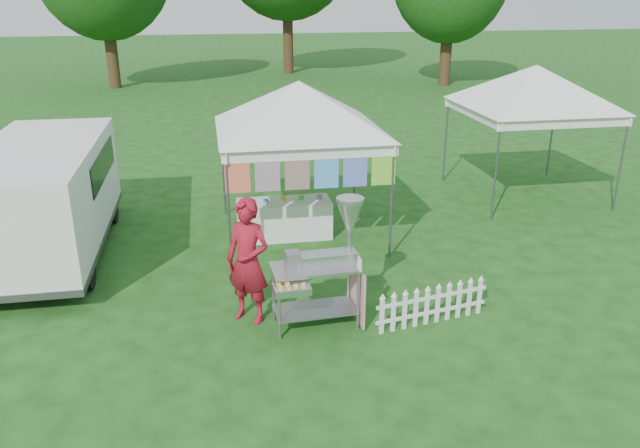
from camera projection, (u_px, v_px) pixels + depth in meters
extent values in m
plane|color=#174112|center=(336.00, 320.00, 9.19)|extent=(120.00, 120.00, 0.00)
cylinder|color=#59595E|center=(229.00, 212.00, 10.49)|extent=(0.04, 0.04, 2.10)
cylinder|color=#59595E|center=(392.00, 202.00, 10.96)|extent=(0.04, 0.04, 2.10)
cylinder|color=#59595E|center=(223.00, 167.00, 13.10)|extent=(0.04, 0.04, 2.10)
cylinder|color=#59595E|center=(355.00, 161.00, 13.57)|extent=(0.04, 0.04, 2.10)
cube|color=white|center=(312.00, 153.00, 10.39)|extent=(3.00, 0.03, 0.22)
cube|color=white|center=(289.00, 120.00, 13.00)|extent=(3.00, 0.03, 0.22)
pyramid|color=white|center=(299.00, 81.00, 11.33)|extent=(4.24, 4.24, 0.90)
cylinder|color=#59595E|center=(312.00, 149.00, 10.36)|extent=(3.00, 0.03, 0.03)
cube|color=#D41A62|center=(237.00, 173.00, 10.27)|extent=(0.42, 0.01, 0.70)
cube|color=teal|center=(267.00, 171.00, 10.36)|extent=(0.42, 0.01, 0.70)
cube|color=orange|center=(297.00, 170.00, 10.44)|extent=(0.42, 0.01, 0.70)
cube|color=blue|center=(326.00, 168.00, 10.52)|extent=(0.42, 0.01, 0.70)
cube|color=purple|center=(355.00, 167.00, 10.61)|extent=(0.42, 0.01, 0.70)
cube|color=#178D29|center=(384.00, 165.00, 10.69)|extent=(0.42, 0.01, 0.70)
cylinder|color=#59595E|center=(496.00, 172.00, 12.78)|extent=(0.04, 0.04, 2.10)
cylinder|color=#59595E|center=(621.00, 165.00, 13.25)|extent=(0.04, 0.04, 2.10)
cylinder|color=#59595E|center=(446.00, 140.00, 15.39)|extent=(0.04, 0.04, 2.10)
cylinder|color=#59595E|center=(552.00, 136.00, 15.86)|extent=(0.04, 0.04, 2.10)
cube|color=white|center=(566.00, 123.00, 12.68)|extent=(3.00, 0.03, 0.22)
cube|color=white|center=(503.00, 100.00, 15.29)|extent=(3.00, 0.03, 0.22)
pyramid|color=white|center=(537.00, 65.00, 13.62)|extent=(4.24, 4.24, 0.90)
cylinder|color=#59595E|center=(566.00, 119.00, 12.65)|extent=(3.00, 0.03, 0.03)
cylinder|color=#341E13|center=(111.00, 46.00, 29.55)|extent=(0.56, 0.56, 3.96)
cylinder|color=#341E13|center=(288.00, 28.00, 34.56)|extent=(0.56, 0.56, 4.84)
cylinder|color=#341E13|center=(446.00, 49.00, 30.44)|extent=(0.56, 0.56, 3.52)
cylinder|color=gray|center=(279.00, 310.00, 8.54)|extent=(0.04, 0.04, 0.92)
cylinder|color=gray|center=(358.00, 301.00, 8.78)|extent=(0.04, 0.04, 0.92)
cylinder|color=gray|center=(273.00, 293.00, 9.01)|extent=(0.04, 0.04, 0.92)
cylinder|color=gray|center=(348.00, 285.00, 9.25)|extent=(0.04, 0.04, 0.92)
cube|color=gray|center=(315.00, 309.00, 8.97)|extent=(1.20, 0.65, 0.02)
cube|color=#B7B7BC|center=(315.00, 267.00, 8.73)|extent=(1.26, 0.68, 0.04)
cube|color=#B7B7BC|center=(327.00, 258.00, 8.78)|extent=(0.88, 0.30, 0.15)
cube|color=gray|center=(293.00, 259.00, 8.66)|extent=(0.22, 0.24, 0.22)
cylinder|color=gray|center=(350.00, 232.00, 8.72)|extent=(0.05, 0.05, 0.92)
cone|color=#B7B7BC|center=(350.00, 215.00, 8.63)|extent=(0.39, 0.39, 0.41)
cylinder|color=#B7B7BC|center=(350.00, 200.00, 8.55)|extent=(0.41, 0.41, 0.06)
cube|color=#B7B7BC|center=(292.00, 289.00, 8.33)|extent=(0.51, 0.33, 0.10)
cube|color=#C9888E|center=(357.00, 292.00, 9.03)|extent=(0.06, 0.77, 0.83)
cube|color=white|center=(360.00, 264.00, 8.55)|extent=(0.02, 0.14, 0.18)
imported|color=maroon|center=(248.00, 261.00, 8.89)|extent=(0.81, 0.76, 1.87)
cube|color=white|center=(43.00, 193.00, 11.03)|extent=(1.93, 4.83, 1.69)
cube|color=#59595E|center=(51.00, 237.00, 11.33)|extent=(1.95, 4.88, 0.12)
cube|color=white|center=(69.00, 181.00, 13.08)|extent=(1.83, 0.68, 0.87)
cube|color=black|center=(103.00, 165.00, 11.61)|extent=(0.02, 2.65, 0.53)
cube|color=black|center=(68.00, 144.00, 13.15)|extent=(1.64, 0.03, 0.53)
cylinder|color=black|center=(85.00, 270.00, 10.05)|extent=(0.21, 0.66, 0.66)
cylinder|color=black|center=(23.00, 212.00, 12.61)|extent=(0.21, 0.66, 0.66)
cylinder|color=black|center=(110.00, 207.00, 12.89)|extent=(0.21, 0.66, 0.66)
cube|color=white|center=(382.00, 316.00, 8.74)|extent=(0.07, 0.03, 0.56)
cube|color=white|center=(393.00, 314.00, 8.80)|extent=(0.07, 0.03, 0.56)
cube|color=white|center=(405.00, 311.00, 8.86)|extent=(0.07, 0.03, 0.56)
cube|color=white|center=(416.00, 309.00, 8.92)|extent=(0.07, 0.03, 0.56)
cube|color=white|center=(427.00, 307.00, 8.98)|extent=(0.07, 0.03, 0.56)
cube|color=white|center=(438.00, 305.00, 9.04)|extent=(0.07, 0.03, 0.56)
cube|color=white|center=(448.00, 303.00, 9.10)|extent=(0.07, 0.03, 0.56)
cube|color=white|center=(459.00, 301.00, 9.16)|extent=(0.07, 0.03, 0.56)
cube|color=white|center=(469.00, 299.00, 9.22)|extent=(0.07, 0.03, 0.56)
cube|color=white|center=(479.00, 297.00, 9.28)|extent=(0.07, 0.03, 0.56)
cube|color=white|center=(432.00, 312.00, 9.05)|extent=(1.77, 0.37, 0.05)
cube|color=white|center=(433.00, 297.00, 8.96)|extent=(1.77, 0.37, 0.05)
cube|color=white|center=(284.00, 219.00, 12.13)|extent=(1.80, 0.70, 0.74)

